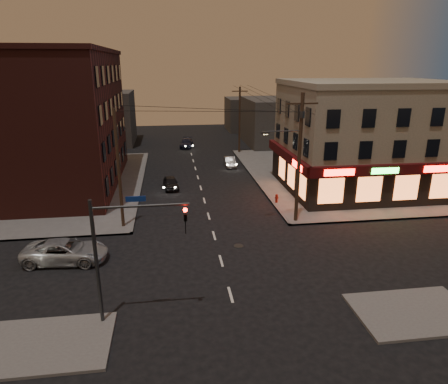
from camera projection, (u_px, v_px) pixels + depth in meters
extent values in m
plane|color=black|center=(221.00, 261.00, 25.77)|extent=(120.00, 120.00, 0.00)
cube|color=#514F4C|center=(354.00, 173.00, 46.00)|extent=(24.00, 28.00, 0.15)
cube|color=#514F4C|center=(25.00, 186.00, 41.31)|extent=(24.00, 28.00, 0.15)
cube|color=gray|center=(365.00, 139.00, 38.99)|extent=(15.00, 12.00, 10.00)
cube|color=gray|center=(371.00, 83.00, 37.38)|extent=(15.20, 12.20, 0.50)
cube|color=black|center=(393.00, 189.00, 34.40)|extent=(15.12, 0.25, 3.40)
cube|color=black|center=(290.00, 174.00, 39.04)|extent=(0.25, 12.12, 3.40)
cube|color=#3D090B|center=(398.00, 169.00, 33.56)|extent=(15.60, 0.50, 0.90)
cube|color=#3D090B|center=(288.00, 156.00, 38.44)|extent=(0.50, 12.60, 0.90)
cube|color=#FF140C|center=(339.00, 173.00, 32.62)|extent=(2.60, 0.06, 0.55)
cube|color=#FF140C|center=(438.00, 169.00, 33.76)|extent=(2.60, 0.06, 0.55)
cube|color=#26FF3F|center=(385.00, 171.00, 33.14)|extent=(2.40, 0.06, 0.50)
cube|color=#FF140C|center=(297.00, 166.00, 34.83)|extent=(0.06, 2.60, 0.55)
cube|color=orange|center=(388.00, 188.00, 34.15)|extent=(12.40, 0.08, 2.20)
cube|color=orange|center=(291.00, 176.00, 38.04)|extent=(0.08, 8.40, 2.20)
cube|color=#441A16|center=(52.00, 121.00, 39.74)|extent=(12.00, 20.00, 13.00)
cube|color=#3F3D3A|center=(278.00, 121.00, 62.33)|extent=(10.00, 12.00, 7.00)
cube|color=#3F3D3A|center=(104.00, 118.00, 62.43)|extent=(9.00, 10.00, 8.00)
cube|color=#3F3D3A|center=(248.00, 114.00, 75.42)|extent=(8.00, 8.00, 6.00)
cylinder|color=#382619|center=(299.00, 159.00, 30.54)|extent=(0.28, 0.28, 10.00)
cube|color=#382619|center=(302.00, 104.00, 29.24)|extent=(2.40, 0.12, 0.12)
cylinder|color=#333538|center=(302.00, 115.00, 29.49)|extent=(0.44, 0.44, 0.50)
cylinder|color=#333538|center=(284.00, 131.00, 29.69)|extent=(2.60, 0.10, 0.10)
cube|color=#333538|center=(266.00, 133.00, 29.54)|extent=(0.60, 0.25, 0.18)
cube|color=#FFD88C|center=(265.00, 134.00, 29.57)|extent=(0.35, 0.15, 0.04)
cylinder|color=#382619|center=(240.00, 120.00, 55.38)|extent=(0.26, 0.26, 9.00)
cylinder|color=#382619|center=(119.00, 170.00, 29.58)|extent=(0.24, 0.24, 9.00)
cylinder|color=#333538|center=(97.00, 264.00, 18.64)|extent=(0.18, 0.18, 6.40)
cylinder|color=#333538|center=(141.00, 206.00, 18.07)|extent=(4.40, 0.12, 0.12)
imported|color=black|center=(185.00, 214.00, 18.48)|extent=(0.16, 0.20, 1.00)
sphere|color=#FF0C05|center=(185.00, 210.00, 18.29)|extent=(0.20, 0.20, 0.20)
cube|color=navy|center=(136.00, 199.00, 17.94)|extent=(0.90, 0.05, 0.25)
imported|color=#9B9FA3|center=(65.00, 251.00, 25.45)|extent=(5.45, 2.88, 1.46)
imported|color=black|center=(171.00, 183.00, 40.47)|extent=(1.72, 3.59, 1.18)
imported|color=slate|center=(230.00, 162.00, 49.21)|extent=(1.25, 3.56, 1.17)
imported|color=black|center=(186.00, 143.00, 60.38)|extent=(2.36, 4.58, 1.27)
cylinder|color=maroon|center=(277.00, 199.00, 36.06)|extent=(0.30, 0.30, 0.63)
sphere|color=maroon|center=(277.00, 195.00, 35.96)|extent=(0.25, 0.25, 0.25)
cylinder|color=maroon|center=(277.00, 198.00, 36.02)|extent=(0.36, 0.25, 0.13)
cylinder|color=maroon|center=(277.00, 198.00, 36.02)|extent=(0.25, 0.36, 0.13)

